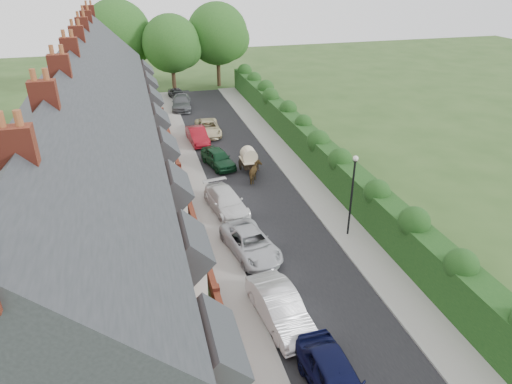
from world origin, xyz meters
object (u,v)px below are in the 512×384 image
at_px(car_navy, 335,380).
at_px(car_red, 197,136).
at_px(car_silver_a, 280,308).
at_px(horse, 255,172).
at_px(car_beige, 208,128).
at_px(lamppost, 353,186).
at_px(car_grey, 182,102).
at_px(car_silver_b, 251,243).
at_px(horse_cart, 249,158).
at_px(car_white, 226,202).
at_px(car_black, 178,94).
at_px(car_green, 218,158).

height_order(car_navy, car_red, car_navy).
bearing_deg(car_silver_a, horse, 72.39).
relative_size(car_silver_a, car_beige, 1.02).
xyz_separation_m(car_navy, horse, (1.99, 18.85, -0.05)).
relative_size(lamppost, car_grey, 1.02).
bearing_deg(car_navy, car_red, 90.51).
relative_size(car_navy, car_silver_b, 0.96).
relative_size(lamppost, horse_cart, 1.89).
distance_m(car_white, car_beige, 15.03).
distance_m(car_grey, horse_cart, 18.49).
bearing_deg(horse, car_black, -59.50).
relative_size(car_white, horse_cart, 1.76).
bearing_deg(car_black, car_silver_a, -101.61).
relative_size(car_green, car_red, 0.98).
xyz_separation_m(lamppost, car_beige, (-5.00, 19.80, -2.65)).
distance_m(lamppost, car_navy, 11.81).
bearing_deg(lamppost, horse, 111.47).
height_order(car_navy, car_green, car_navy).
bearing_deg(car_beige, car_black, 98.28).
bearing_deg(horse_cart, car_silver_b, -103.87).
xyz_separation_m(car_silver_b, car_grey, (-0.32, 29.07, 0.07)).
relative_size(car_grey, horse, 2.89).
xyz_separation_m(car_white, car_beige, (1.40, 14.96, -0.05)).
height_order(car_white, horse_cart, horse_cart).
bearing_deg(car_grey, car_red, -82.17).
bearing_deg(car_silver_b, car_navy, -95.98).
bearing_deg(car_white, car_grey, 81.50).
height_order(car_white, horse, horse).
xyz_separation_m(car_grey, car_black, (0.00, 3.93, -0.09)).
xyz_separation_m(car_black, horse, (3.00, -24.06, 0.10)).
bearing_deg(lamppost, car_silver_b, -177.31).
relative_size(car_red, car_beige, 0.91).
bearing_deg(car_green, car_black, 78.98).
bearing_deg(horse_cart, car_green, 141.89).
distance_m(car_green, horse_cart, 2.71).
distance_m(car_red, car_grey, 10.99).
height_order(car_red, car_black, car_red).
distance_m(car_silver_b, car_grey, 29.07).
height_order(car_navy, car_white, car_navy).
distance_m(car_silver_a, car_grey, 34.65).
bearing_deg(car_silver_a, car_white, 84.42).
bearing_deg(horse_cart, lamppost, -72.12).
distance_m(car_white, car_green, 7.41).
relative_size(car_red, horse, 2.40).
xyz_separation_m(lamppost, car_black, (-6.40, 32.71, -2.66)).
bearing_deg(car_silver_b, car_beige, 76.98).
distance_m(car_white, horse_cart, 6.46).
relative_size(car_navy, car_grey, 0.91).
xyz_separation_m(car_beige, car_black, (-1.40, 12.91, -0.00)).
bearing_deg(car_silver_b, car_grey, 80.68).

